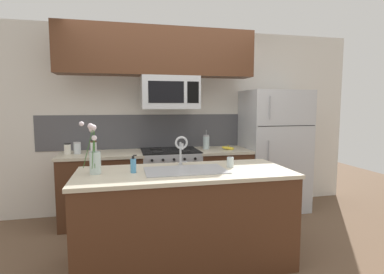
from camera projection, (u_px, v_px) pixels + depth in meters
The scene contains 20 objects.
ground_plane at pixel (183, 245), 3.26m from camera, with size 10.00×10.00×0.00m, color brown.
rear_partition at pixel (186, 120), 4.43m from camera, with size 5.20×0.10×2.60m, color silver.
splash_band at pixel (167, 131), 4.33m from camera, with size 3.51×0.01×0.48m, color #4C4C51.
back_counter_left at pixel (103, 188), 3.89m from camera, with size 1.05×0.65×0.91m.
back_counter_right at pixel (222, 181), 4.25m from camera, with size 0.74×0.65×0.91m.
stove_range at pixel (170, 183), 4.09m from camera, with size 0.76×0.64×0.93m.
microwave at pixel (170, 93), 3.94m from camera, with size 0.74×0.40×0.42m.
upper_cabinet_band at pixel (158, 52), 3.82m from camera, with size 2.49×0.34×0.60m, color #4C2B19.
refrigerator at pixel (273, 150), 4.40m from camera, with size 0.88×0.74×1.73m.
storage_jar_tall at pixel (68, 149), 3.76m from camera, with size 0.08×0.08×0.14m.
storage_jar_medium at pixel (77, 148), 3.79m from camera, with size 0.09×0.09×0.15m.
storage_jar_short at pixel (94, 147), 3.80m from camera, with size 0.08×0.08×0.16m.
banana_bunch at pixel (228, 148), 4.16m from camera, with size 0.19×0.13×0.08m.
french_press at pixel (206, 142), 4.20m from camera, with size 0.09×0.09×0.27m.
island_counter at pixel (185, 217), 2.86m from camera, with size 2.00×0.84×0.91m.
kitchen_sink at pixel (186, 178), 2.83m from camera, with size 0.76×0.44×0.16m.
sink_faucet at pixel (181, 147), 3.01m from camera, with size 0.14×0.14×0.31m.
dish_soap_bottle at pixel (133, 165), 2.72m from camera, with size 0.06×0.05×0.16m.
drinking_glass at pixel (230, 162), 2.97m from camera, with size 0.07×0.07×0.10m.
flower_vase at pixel (94, 157), 2.67m from camera, with size 0.17×0.19×0.47m.
Camera 1 is at (-0.60, -3.06, 1.52)m, focal length 28.00 mm.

